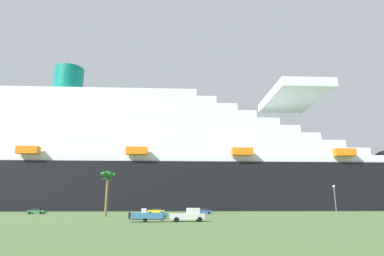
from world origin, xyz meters
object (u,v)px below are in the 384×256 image
(small_boat_on_trailer, at_px, (151,216))
(parked_car_green_wagon, at_px, (36,211))
(palm_tree, at_px, (108,180))
(parked_car_yellow_taxi, at_px, (156,211))
(cruise_ship, at_px, (134,164))
(parked_car_blue_suv, at_px, (203,211))
(street_lamp, at_px, (335,196))
(pickup_truck, at_px, (189,215))

(small_boat_on_trailer, distance_m, parked_car_green_wagon, 52.17)
(palm_tree, relative_size, parked_car_yellow_taxi, 2.08)
(cruise_ship, relative_size, parked_car_green_wagon, 59.10)
(parked_car_yellow_taxi, relative_size, parked_car_blue_suv, 1.06)
(parked_car_green_wagon, bearing_deg, cruise_ship, 62.53)
(parked_car_yellow_taxi, bearing_deg, street_lamp, -27.67)
(small_boat_on_trailer, relative_size, parked_car_blue_suv, 1.53)
(cruise_ship, bearing_deg, parked_car_green_wagon, -117.47)
(palm_tree, relative_size, parked_car_green_wagon, 2.20)
(pickup_truck, xyz_separation_m, street_lamp, (36.44, 18.28, 3.65))
(cruise_ship, distance_m, street_lamp, 85.79)
(pickup_truck, distance_m, small_boat_on_trailer, 6.11)
(pickup_truck, distance_m, parked_car_blue_suv, 36.06)
(parked_car_green_wagon, bearing_deg, palm_tree, -40.75)
(street_lamp, height_order, parked_car_blue_suv, street_lamp)
(parked_car_blue_suv, bearing_deg, parked_car_yellow_taxi, 159.13)
(pickup_truck, xyz_separation_m, palm_tree, (-16.75, 22.26, 7.15))
(street_lamp, bearing_deg, palm_tree, 175.72)
(street_lamp, bearing_deg, pickup_truck, -153.36)
(cruise_ship, xyz_separation_m, palm_tree, (-1.29, -62.66, -11.47))
(cruise_ship, bearing_deg, street_lamp, -52.09)
(pickup_truck, relative_size, parked_car_green_wagon, 1.21)
(palm_tree, distance_m, parked_car_green_wagon, 29.45)
(parked_car_blue_suv, bearing_deg, street_lamp, -30.46)
(parked_car_blue_suv, bearing_deg, parked_car_green_wagon, 173.02)
(cruise_ship, distance_m, parked_car_green_wagon, 53.10)
(cruise_ship, relative_size, parked_car_blue_suv, 59.13)
(palm_tree, height_order, parked_car_blue_suv, palm_tree)
(pickup_truck, height_order, street_lamp, street_lamp)
(street_lamp, bearing_deg, parked_car_yellow_taxi, 152.33)
(small_boat_on_trailer, xyz_separation_m, parked_car_yellow_taxi, (0.83, 40.30, -0.13))
(parked_car_green_wagon, relative_size, parked_car_blue_suv, 1.00)
(cruise_ship, distance_m, pickup_truck, 88.31)
(palm_tree, xyz_separation_m, parked_car_yellow_taxi, (11.47, 17.90, -7.36))
(pickup_truck, xyz_separation_m, small_boat_on_trailer, (-6.11, -0.14, -0.08))
(cruise_ship, bearing_deg, parked_car_blue_suv, -65.12)
(street_lamp, xyz_separation_m, parked_car_blue_suv, (-28.86, 16.97, -3.86))
(small_boat_on_trailer, bearing_deg, street_lamp, 23.41)
(palm_tree, relative_size, street_lamp, 1.45)
(pickup_truck, height_order, parked_car_yellow_taxi, pickup_truck)
(parked_car_yellow_taxi, xyz_separation_m, parked_car_green_wagon, (-33.08, 0.72, -0.00))
(street_lamp, relative_size, parked_car_blue_suv, 1.52)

